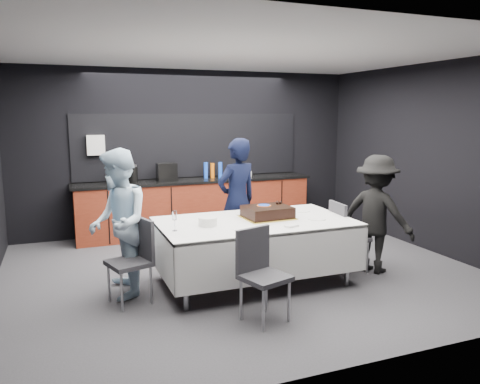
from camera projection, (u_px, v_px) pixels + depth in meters
name	position (u px, v px, depth m)	size (l,w,h in m)	color
ground	(243.00, 272.00, 6.15)	(6.00, 6.00, 0.00)	#3E3E43
room_shell	(243.00, 130.00, 5.84)	(6.04, 5.04, 2.82)	white
kitchenette	(195.00, 202.00, 8.09)	(4.10, 0.64, 2.05)	#631E0F
party_table	(255.00, 232.00, 5.68)	(2.32, 1.32, 0.78)	#99999E
cake_assembly	(267.00, 212.00, 5.77)	(0.62, 0.51, 0.18)	gold
plate_stack	(208.00, 221.00, 5.38)	(0.22, 0.22, 0.10)	white
loose_plate_near	(241.00, 229.00, 5.22)	(0.18, 0.18, 0.01)	white
loose_plate_right_a	(302.00, 211.00, 6.18)	(0.20, 0.20, 0.01)	white
loose_plate_right_b	(317.00, 219.00, 5.72)	(0.22, 0.22, 0.01)	white
loose_plate_far	(244.00, 215.00, 5.95)	(0.21, 0.21, 0.01)	white
fork_pile	(292.00, 226.00, 5.33)	(0.15, 0.10, 0.02)	white
champagne_flute	(174.00, 217.00, 5.13)	(0.06, 0.06, 0.22)	white
chair_left	(135.00, 254.00, 5.12)	(0.52, 0.52, 0.92)	#2D2D32
chair_right	(345.00, 232.00, 6.10)	(0.45, 0.45, 0.92)	#2D2D32
chair_near	(260.00, 267.00, 4.68)	(0.53, 0.53, 0.92)	#2D2D32
person_center	(237.00, 201.00, 6.48)	(0.63, 0.41, 1.73)	black
person_left	(118.00, 224.00, 5.23)	(0.82, 0.64, 1.68)	#C7E5FB
person_right	(376.00, 214.00, 6.07)	(0.99, 0.57, 1.54)	black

